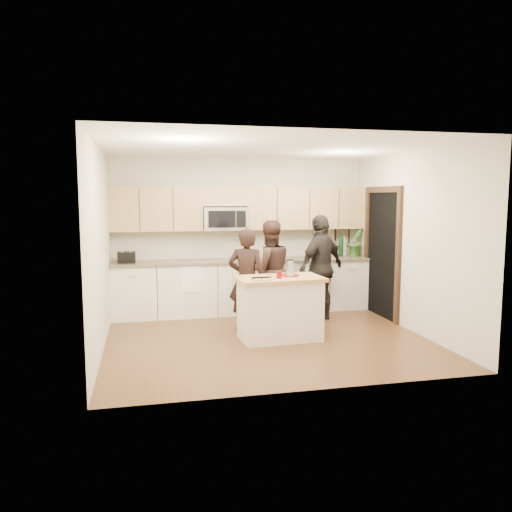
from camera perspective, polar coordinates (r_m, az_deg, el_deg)
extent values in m
plane|color=brown|center=(7.28, 1.19, -9.38)|extent=(4.50, 4.50, 0.00)
cube|color=#BEB7A2|center=(8.98, -1.83, 2.44)|extent=(4.50, 0.02, 2.70)
cube|color=#BEB7A2|center=(5.12, 6.57, -0.83)|extent=(4.50, 0.02, 2.70)
cube|color=#BEB7A2|center=(6.85, -17.38, 0.81)|extent=(0.02, 4.00, 2.70)
cube|color=#BEB7A2|center=(7.87, 17.34, 1.54)|extent=(0.02, 4.00, 2.70)
cube|color=white|center=(7.03, 1.25, 12.28)|extent=(4.50, 4.00, 0.02)
cube|color=silver|center=(8.79, -1.43, -3.57)|extent=(4.50, 0.62, 0.90)
cube|color=#73644C|center=(8.71, -1.43, -0.54)|extent=(4.50, 0.66, 0.04)
cube|color=tan|center=(8.63, -11.34, 5.30)|extent=(1.55, 0.33, 0.75)
cube|color=tan|center=(9.09, 5.62, 5.46)|extent=(2.17, 0.33, 0.75)
cube|color=tan|center=(8.74, -3.66, 6.81)|extent=(0.78, 0.33, 0.33)
cube|color=silver|center=(8.71, -3.60, 4.28)|extent=(0.76, 0.40, 0.40)
cube|color=black|center=(8.50, -3.92, 4.21)|extent=(0.47, 0.01, 0.29)
cube|color=black|center=(8.55, -1.72, 4.24)|extent=(0.17, 0.01, 0.29)
cube|color=black|center=(8.68, 14.25, 0.10)|extent=(0.02, 1.05, 2.10)
cube|color=black|center=(8.17, 15.95, -0.35)|extent=(0.06, 0.10, 2.10)
cube|color=black|center=(9.19, 12.54, 0.51)|extent=(0.06, 0.10, 2.10)
cube|color=black|center=(8.62, 14.35, 7.38)|extent=(0.06, 1.25, 0.10)
cube|color=black|center=(9.53, 9.80, 2.17)|extent=(0.30, 0.03, 0.38)
cube|color=tan|center=(9.51, 9.83, 2.16)|extent=(0.24, 0.00, 0.32)
cube|color=white|center=(8.31, -7.46, -2.48)|extent=(0.34, 0.01, 0.48)
cube|color=white|center=(8.56, -7.66, -0.61)|extent=(0.34, 0.60, 0.01)
cube|color=silver|center=(7.15, 2.73, -6.17)|extent=(1.14, 0.72, 0.85)
cube|color=#B38B4A|center=(7.07, 2.75, -2.61)|extent=(1.24, 0.78, 0.05)
cylinder|color=maroon|center=(7.19, 3.93, -2.19)|extent=(0.27, 0.27, 0.02)
cube|color=silver|center=(7.04, 3.89, -1.40)|extent=(0.08, 0.06, 0.22)
cube|color=black|center=(7.03, 3.90, -0.45)|extent=(0.10, 0.07, 0.02)
cylinder|color=#670C0B|center=(6.94, 2.66, -2.16)|extent=(0.07, 0.07, 0.10)
cube|color=#B38B4A|center=(6.79, 0.71, -2.69)|extent=(0.24, 0.20, 0.02)
cube|color=black|center=(6.83, 0.62, -2.47)|extent=(0.28, 0.04, 0.02)
cube|color=silver|center=(6.75, 0.09, -2.63)|extent=(0.19, 0.03, 0.01)
cube|color=black|center=(8.53, -14.57, -0.15)|extent=(0.29, 0.22, 0.18)
cube|color=silver|center=(8.52, -15.06, 0.47)|extent=(0.03, 0.16, 0.00)
cube|color=silver|center=(8.51, -14.12, 0.49)|extent=(0.03, 0.16, 0.00)
cylinder|color=black|center=(9.12, 8.12, 0.84)|extent=(0.08, 0.08, 0.31)
cylinder|color=#332109|center=(9.23, 8.34, 0.96)|extent=(0.08, 0.08, 0.33)
cylinder|color=tan|center=(9.11, 8.95, 0.76)|extent=(0.07, 0.07, 0.29)
cylinder|color=black|center=(9.29, 9.68, 1.24)|extent=(0.08, 0.08, 0.42)
cylinder|color=tan|center=(9.38, 10.09, 1.14)|extent=(0.08, 0.08, 0.37)
imported|color=#3C6F2C|center=(9.35, 11.26, 1.64)|extent=(0.38, 0.39, 0.55)
imported|color=black|center=(7.52, -1.06, -2.73)|extent=(0.67, 0.56, 1.57)
imported|color=#321F19|center=(8.19, 1.51, -1.66)|extent=(0.84, 0.68, 1.65)
imported|color=black|center=(8.25, 7.45, -1.34)|extent=(1.09, 0.90, 1.74)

